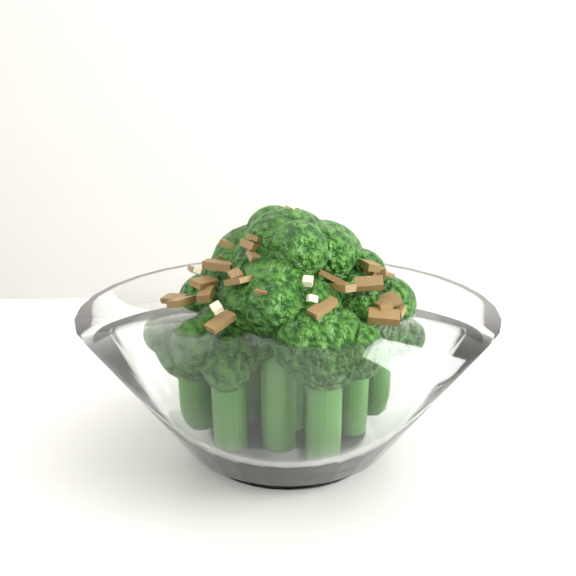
# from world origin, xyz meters

# --- Properties ---
(broccoli_dish) EXTENTS (0.21, 0.21, 0.14)m
(broccoli_dish) POSITION_xyz_m (-0.18, 0.03, 0.80)
(broccoli_dish) COLOR white
(broccoli_dish) RESTS_ON table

